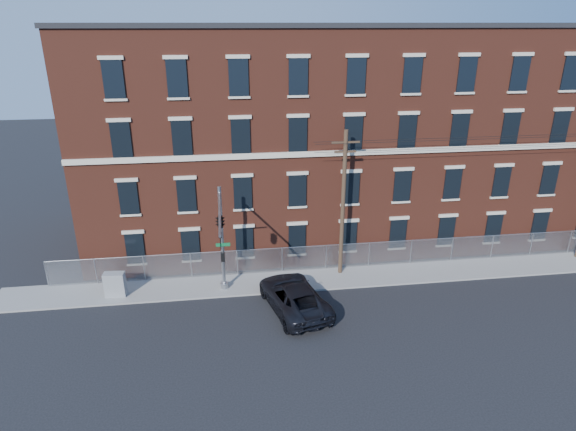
% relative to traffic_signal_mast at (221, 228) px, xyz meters
% --- Properties ---
extents(ground, '(140.00, 140.00, 0.00)m').
position_rel_traffic_signal_mast_xyz_m(ground, '(6.00, -2.18, -5.39)').
color(ground, black).
rests_on(ground, ground).
extents(sidewalk, '(65.00, 3.00, 0.12)m').
position_rel_traffic_signal_mast_xyz_m(sidewalk, '(18.00, 2.82, -5.33)').
color(sidewalk, gray).
rests_on(sidewalk, ground).
extents(mill_building, '(55.30, 14.32, 16.30)m').
position_rel_traffic_signal_mast_xyz_m(mill_building, '(18.00, 11.75, 2.76)').
color(mill_building, '#5E281A').
rests_on(mill_building, ground).
extents(chain_link_fence, '(59.06, 0.06, 1.85)m').
position_rel_traffic_signal_mast_xyz_m(chain_link_fence, '(18.00, 4.12, -4.33)').
color(chain_link_fence, '#A5A8AD').
rests_on(chain_link_fence, ground).
extents(traffic_signal_mast, '(0.90, 6.75, 7.00)m').
position_rel_traffic_signal_mast_xyz_m(traffic_signal_mast, '(0.00, 0.00, 0.00)').
color(traffic_signal_mast, '#9EA0A5').
rests_on(traffic_signal_mast, ground).
extents(utility_pole_near, '(1.80, 0.28, 10.00)m').
position_rel_traffic_signal_mast_xyz_m(utility_pole_near, '(8.00, 3.42, -0.05)').
color(utility_pole_near, '#412F20').
rests_on(utility_pole_near, ground).
extents(pickup_truck, '(4.33, 6.84, 1.76)m').
position_rel_traffic_signal_mast_xyz_m(pickup_truck, '(4.17, -0.54, -4.51)').
color(pickup_truck, black).
rests_on(pickup_truck, ground).
extents(utility_cabinet, '(1.31, 0.71, 1.59)m').
position_rel_traffic_signal_mast_xyz_m(utility_cabinet, '(-6.85, 2.32, -4.47)').
color(utility_cabinet, gray).
rests_on(utility_cabinet, sidewalk).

